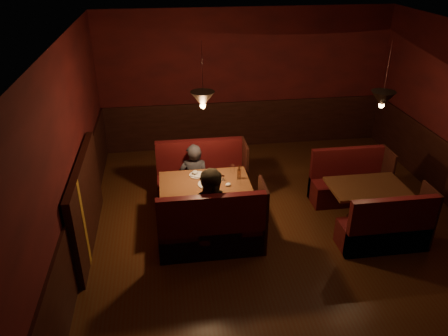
{
  "coord_description": "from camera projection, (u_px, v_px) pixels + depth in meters",
  "views": [
    {
      "loc": [
        -1.7,
        -5.19,
        4.0
      ],
      "look_at": [
        -0.87,
        0.62,
        0.95
      ],
      "focal_mm": 35.0,
      "sensor_mm": 36.0,
      "label": 1
    }
  ],
  "objects": [
    {
      "name": "second_bench_far",
      "position": [
        348.0,
        184.0,
        7.51
      ],
      "size": [
        1.29,
        0.48,
        0.92
      ],
      "color": "#450C0F",
      "rests_on": "ground"
    },
    {
      "name": "diner_a",
      "position": [
        194.0,
        164.0,
        7.27
      ],
      "size": [
        0.55,
        0.39,
        1.42
      ],
      "primitive_type": "imported",
      "rotation": [
        0.0,
        0.0,
        3.04
      ],
      "color": "#2C2B33",
      "rests_on": "ground"
    },
    {
      "name": "second_table",
      "position": [
        366.0,
        195.0,
        6.8
      ],
      "size": [
        1.17,
        0.75,
        0.66
      ],
      "color": "brown",
      "rests_on": "ground"
    },
    {
      "name": "main_table",
      "position": [
        206.0,
        191.0,
        6.76
      ],
      "size": [
        1.38,
        0.84,
        0.96
      ],
      "color": "brown",
      "rests_on": "ground"
    },
    {
      "name": "diner_b",
      "position": [
        214.0,
        200.0,
        6.06
      ],
      "size": [
        0.83,
        0.68,
        1.62
      ],
      "primitive_type": "imported",
      "rotation": [
        0.0,
        0.0,
        0.08
      ],
      "color": "black",
      "rests_on": "ground"
    },
    {
      "name": "main_bench_far",
      "position": [
        202.0,
        180.0,
        7.55
      ],
      "size": [
        1.51,
        0.54,
        1.03
      ],
      "color": "#450C0F",
      "rests_on": "ground"
    },
    {
      "name": "second_bench_near",
      "position": [
        386.0,
        231.0,
        6.28
      ],
      "size": [
        1.29,
        0.48,
        0.92
      ],
      "color": "#450C0F",
      "rests_on": "ground"
    },
    {
      "name": "main_bench_near",
      "position": [
        213.0,
        233.0,
        6.18
      ],
      "size": [
        1.51,
        0.54,
        1.03
      ],
      "color": "#450C0F",
      "rests_on": "ground"
    },
    {
      "name": "room",
      "position": [
        271.0,
        177.0,
        6.14
      ],
      "size": [
        6.02,
        7.02,
        2.92
      ],
      "color": "#48210F",
      "rests_on": "ground"
    }
  ]
}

